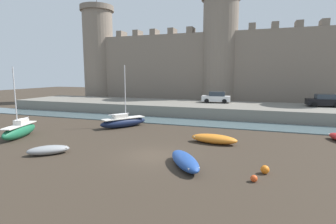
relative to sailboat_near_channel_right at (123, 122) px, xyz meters
The scene contains 13 objects.
ground_plane 10.76m from the sailboat_near_channel_right, 49.85° to the right, with size 160.00×160.00×0.00m, color #382D23.
water_channel 8.61m from the sailboat_near_channel_right, 36.30° to the left, with size 80.00×4.50×0.10m, color slate.
quay_road 14.15m from the sailboat_near_channel_right, 60.69° to the left, with size 61.44×10.00×1.51m, color slate.
castle 24.70m from the sailboat_near_channel_right, 72.86° to the left, with size 56.11×6.67×22.17m.
sailboat_near_channel_right is the anchor object (origin of this frame).
rowboat_foreground_centre 10.91m from the sailboat_near_channel_right, 18.40° to the right, with size 3.99×1.80×0.76m.
sailboat_midflat_right 9.79m from the sailboat_near_channel_right, 132.48° to the right, with size 2.45×4.85×6.34m.
rowboat_foreground_left 10.38m from the sailboat_near_channel_right, 92.06° to the right, with size 2.86×2.69×0.64m.
rowboat_midflat_centre 13.58m from the sailboat_near_channel_right, 45.20° to the right, with size 3.21×3.98×0.79m.
mooring_buoy_near_shore 17.31m from the sailboat_near_channel_right, 37.82° to the right, with size 0.37×0.37×0.37m, color #E04C1E.
mooring_buoy_mid_mud 16.95m from the sailboat_near_channel_right, 32.83° to the right, with size 0.50×0.50×0.50m, color orange.
car_quay_west 25.86m from the sailboat_near_channel_right, 32.56° to the left, with size 4.22×2.12×1.62m.
car_quay_centre_west 16.18m from the sailboat_near_channel_right, 61.06° to the left, with size 4.22×2.12×1.62m.
Camera 1 is at (6.76, -16.51, 5.73)m, focal length 28.00 mm.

